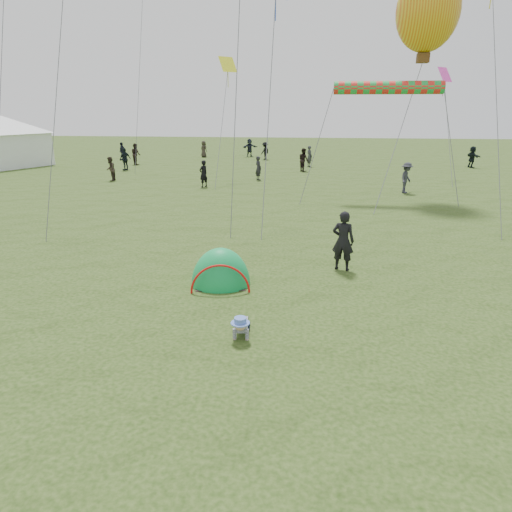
# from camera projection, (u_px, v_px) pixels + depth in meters

# --- Properties ---
(ground) EXTENTS (140.00, 140.00, 0.00)m
(ground) POSITION_uv_depth(u_px,v_px,m) (284.00, 328.00, 10.08)
(ground) COLOR #1B340C
(crawling_toddler) EXTENTS (0.54, 0.74, 0.55)m
(crawling_toddler) POSITION_uv_depth(u_px,v_px,m) (241.00, 325.00, 9.61)
(crawling_toddler) COLOR black
(crawling_toddler) RESTS_ON ground
(popup_tent) EXTENTS (1.81, 1.58, 2.09)m
(popup_tent) POSITION_uv_depth(u_px,v_px,m) (221.00, 284.00, 12.57)
(popup_tent) COLOR #139746
(popup_tent) RESTS_ON ground
(standing_adult) EXTENTS (0.74, 0.58, 1.80)m
(standing_adult) POSITION_uv_depth(u_px,v_px,m) (343.00, 241.00, 13.46)
(standing_adult) COLOR black
(standing_adult) RESTS_ON ground
(crowd_person_0) EXTENTS (0.66, 0.71, 1.63)m
(crowd_person_0) POSITION_uv_depth(u_px,v_px,m) (204.00, 174.00, 27.93)
(crowd_person_0) COLOR black
(crowd_person_0) RESTS_ON ground
(crowd_person_1) EXTENTS (1.00, 1.07, 1.75)m
(crowd_person_1) POSITION_uv_depth(u_px,v_px,m) (304.00, 160.00, 35.01)
(crowd_person_1) COLOR black
(crowd_person_1) RESTS_ON ground
(crowd_person_2) EXTENTS (0.44, 0.97, 1.63)m
(crowd_person_2) POSITION_uv_depth(u_px,v_px,m) (122.00, 151.00, 42.95)
(crowd_person_2) COLOR black
(crowd_person_2) RESTS_ON ground
(crowd_person_3) EXTENTS (1.09, 1.29, 1.74)m
(crowd_person_3) POSITION_uv_depth(u_px,v_px,m) (406.00, 178.00, 25.93)
(crowd_person_3) COLOR #2D2E36
(crowd_person_3) RESTS_ON ground
(crowd_person_5) EXTENTS (0.96, 1.67, 1.72)m
(crowd_person_5) POSITION_uv_depth(u_px,v_px,m) (472.00, 157.00, 37.24)
(crowd_person_5) COLOR black
(crowd_person_5) RESTS_ON ground
(crowd_person_6) EXTENTS (0.65, 0.69, 1.58)m
(crowd_person_6) POSITION_uv_depth(u_px,v_px,m) (258.00, 168.00, 30.76)
(crowd_person_6) COLOR black
(crowd_person_6) RESTS_ON ground
(crowd_person_7) EXTENTS (1.09, 1.10, 1.79)m
(crowd_person_7) POSITION_uv_depth(u_px,v_px,m) (136.00, 154.00, 39.19)
(crowd_person_7) COLOR black
(crowd_person_7) RESTS_ON ground
(crowd_person_8) EXTENTS (0.85, 1.09, 1.73)m
(crowd_person_8) POSITION_uv_depth(u_px,v_px,m) (125.00, 159.00, 35.56)
(crowd_person_8) COLOR black
(crowd_person_8) RESTS_ON ground
(crowd_person_9) EXTENTS (1.03, 1.21, 1.63)m
(crowd_person_9) POSITION_uv_depth(u_px,v_px,m) (265.00, 151.00, 43.09)
(crowd_person_9) COLOR black
(crowd_person_9) RESTS_ON ground
(crowd_person_10) EXTENTS (0.93, 0.86, 1.59)m
(crowd_person_10) POSITION_uv_depth(u_px,v_px,m) (204.00, 149.00, 45.37)
(crowd_person_10) COLOR #2F2921
(crowd_person_10) RESTS_ON ground
(crowd_person_11) EXTENTS (1.64, 1.36, 1.76)m
(crowd_person_11) POSITION_uv_depth(u_px,v_px,m) (250.00, 148.00, 45.79)
(crowd_person_11) COLOR #1C212D
(crowd_person_11) RESTS_ON ground
(crowd_person_12) EXTENTS (0.68, 0.74, 1.70)m
(crowd_person_12) POSITION_uv_depth(u_px,v_px,m) (309.00, 156.00, 37.83)
(crowd_person_12) COLOR #2E2F34
(crowd_person_12) RESTS_ON ground
(crowd_person_13) EXTENTS (0.68, 0.83, 1.59)m
(crowd_person_13) POSITION_uv_depth(u_px,v_px,m) (110.00, 169.00, 30.34)
(crowd_person_13) COLOR #30271F
(crowd_person_13) RESTS_ON ground
(balloon_kite) EXTENTS (3.09, 3.09, 4.33)m
(balloon_kite) POSITION_uv_depth(u_px,v_px,m) (427.00, 16.00, 22.56)
(balloon_kite) COLOR gold
(rainbow_tube_kite) EXTENTS (5.36, 0.64, 0.64)m
(rainbow_tube_kite) POSITION_uv_depth(u_px,v_px,m) (388.00, 88.00, 22.75)
(rainbow_tube_kite) COLOR red
(diamond_kite_5) EXTENTS (1.18, 1.18, 0.97)m
(diamond_kite_5) POSITION_uv_depth(u_px,v_px,m) (445.00, 74.00, 30.77)
(diamond_kite_5) COLOR #EE3BB1
(diamond_kite_8) EXTENTS (1.20, 1.20, 0.98)m
(diamond_kite_8) POSITION_uv_depth(u_px,v_px,m) (228.00, 64.00, 29.76)
(diamond_kite_8) COLOR yellow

